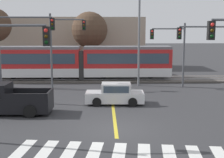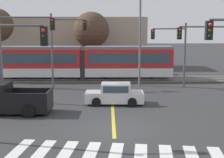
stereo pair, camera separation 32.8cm
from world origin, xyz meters
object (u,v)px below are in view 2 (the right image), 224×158
object	(u,v)px
light_rail_tram	(83,61)
street_lamp_west	(1,30)
traffic_light_far_right	(173,46)
street_lamp_centre	(142,32)
traffic_light_mid_left	(17,42)
bare_tree_west	(91,30)
pickup_truck	(7,100)
traffic_light_far_left	(63,41)
traffic_light_mid_right	(213,47)
sedan_crossing	(115,94)

from	to	relation	value
light_rail_tram	street_lamp_west	world-z (taller)	street_lamp_west
traffic_light_far_right	street_lamp_centre	world-z (taller)	street_lamp_centre
traffic_light_far_right	street_lamp_west	distance (m)	15.91
traffic_light_mid_left	bare_tree_west	bearing A→B (deg)	72.73
pickup_truck	traffic_light_far_left	size ratio (longest dim) A/B	0.81
traffic_light_mid_right	bare_tree_west	bearing A→B (deg)	124.36
pickup_truck	street_lamp_centre	size ratio (longest dim) A/B	0.60
bare_tree_west	light_rail_tram	bearing A→B (deg)	-95.85
traffic_light_far_right	bare_tree_west	bearing A→B (deg)	129.97
light_rail_tram	pickup_truck	world-z (taller)	light_rail_tram
traffic_light_far_left	traffic_light_mid_right	xyz separation A→B (m)	(12.05, -4.68, -0.33)
traffic_light_far_left	street_lamp_centre	distance (m)	7.43
street_lamp_west	street_lamp_centre	size ratio (longest dim) A/B	1.04
traffic_light_mid_left	light_rail_tram	bearing A→B (deg)	66.41
pickup_truck	street_lamp_west	distance (m)	10.88
sedan_crossing	traffic_light_mid_right	distance (m)	8.32
light_rail_tram	traffic_light_mid_right	distance (m)	13.98
light_rail_tram	traffic_light_mid_left	distance (m)	10.52
traffic_light_mid_left	pickup_truck	bearing A→B (deg)	-87.56
pickup_truck	street_lamp_west	bearing A→B (deg)	109.15
light_rail_tram	bare_tree_west	bearing A→B (deg)	84.15
traffic_light_mid_right	bare_tree_west	distance (m)	17.74
traffic_light_far_right	street_lamp_centre	size ratio (longest dim) A/B	0.66
traffic_light_mid_left	traffic_light_far_right	distance (m)	13.86
traffic_light_far_left	traffic_light_far_right	bearing A→B (deg)	1.86
light_rail_tram	traffic_light_far_right	world-z (taller)	traffic_light_far_right
traffic_light_far_right	sedan_crossing	bearing A→B (deg)	-130.53
traffic_light_far_left	street_lamp_centre	world-z (taller)	street_lamp_centre
traffic_light_mid_right	street_lamp_west	world-z (taller)	street_lamp_west
traffic_light_far_right	bare_tree_west	xyz separation A→B (m)	(-8.05, 9.60, 1.41)
traffic_light_far_right	traffic_light_far_left	world-z (taller)	traffic_light_far_left
pickup_truck	street_lamp_centre	bearing A→B (deg)	44.92
bare_tree_west	traffic_light_mid_left	bearing A→B (deg)	-107.27
street_lamp_centre	sedan_crossing	bearing A→B (deg)	-110.55
pickup_truck	traffic_light_mid_right	size ratio (longest dim) A/B	0.88
sedan_crossing	bare_tree_west	world-z (taller)	bare_tree_west
traffic_light_mid_left	traffic_light_mid_right	size ratio (longest dim) A/B	1.09
sedan_crossing	traffic_light_mid_left	size ratio (longest dim) A/B	0.63
traffic_light_mid_right	bare_tree_west	xyz separation A→B (m)	(-9.99, 14.61, 1.23)
street_lamp_centre	light_rail_tram	bearing A→B (deg)	151.88
light_rail_tram	traffic_light_far_left	xyz separation A→B (m)	(-1.48, -4.26, 2.31)
light_rail_tram	sedan_crossing	world-z (taller)	light_rail_tram
traffic_light_far_left	bare_tree_west	distance (m)	10.18
street_lamp_centre	bare_tree_west	distance (m)	10.23
traffic_light_mid_left	traffic_light_mid_right	world-z (taller)	traffic_light_mid_left
traffic_light_mid_right	sedan_crossing	bearing A→B (deg)	-168.86
traffic_light_far_left	bare_tree_west	size ratio (longest dim) A/B	0.91
traffic_light_far_left	bare_tree_west	world-z (taller)	bare_tree_west
street_lamp_west	bare_tree_west	size ratio (longest dim) A/B	1.26
light_rail_tram	sedan_crossing	bearing A→B (deg)	-73.49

